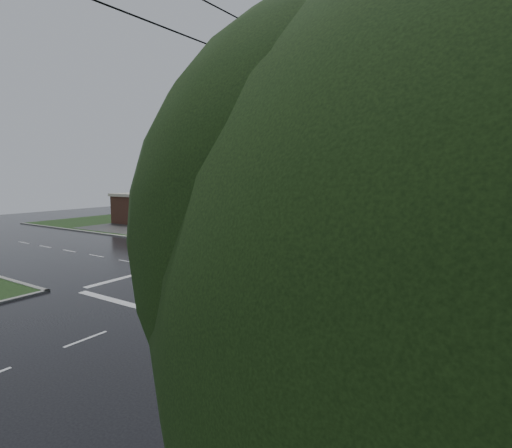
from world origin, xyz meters
The scene contains 15 objects.
ground centered at (0.00, 0.00, 0.00)m, with size 120.00×120.00×0.00m, color black.
grass_nw centered at (-26.00, 26.00, 0.04)m, with size 36.00×36.00×0.08m, color black.
gas_station centered at (-25.68, 19.70, 2.55)m, with size 26.20×18.00×5.60m.
pylon_sign centered at (-10.50, 10.50, 4.01)m, with size 2.00×0.35×6.00m.
utility_pole_nw centered at (-9.50, 9.50, 5.72)m, with size 2.20×0.32×11.00m.
utility_pole_se centered at (9.50, -9.50, 5.72)m, with size 2.20×0.32×11.00m.
utility_pole_n centered at (-9.50, 38.00, 5.47)m, with size 2.20×0.32×10.50m.
traffic_signals centered at (0.02, -0.02, 6.48)m, with size 26.87×26.87×1.47m.
house_near centered at (-20.95, 36.00, 4.41)m, with size 11.05×8.48×8.60m.
house_far centered at (-21.95, 48.00, 4.41)m, with size 11.05×8.48×8.60m.
tree_nw_behind centered at (-33.84, 29.99, 6.18)m, with size 8.93×7.60×10.00m.
tree_ne_near centered at (14.14, 21.99, 5.56)m, with size 7.99×6.80×8.98m.
car_north centered at (-2.66, 14.36, 0.79)m, with size 1.68×4.81×1.58m, color black.
car_crossing centered at (1.26, 0.87, 0.63)m, with size 1.49×3.70×1.26m, color slate.
car_pump centered at (-18.65, 16.41, 0.68)m, with size 1.91×4.71×1.37m, color #562113.
Camera 1 is at (14.91, -20.54, 6.93)m, focal length 28.00 mm.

